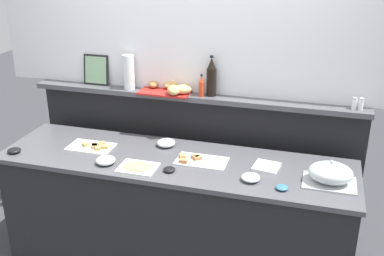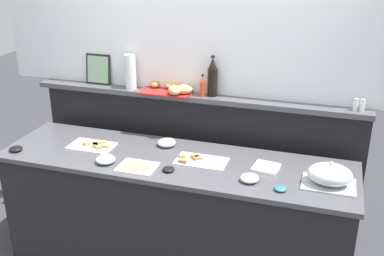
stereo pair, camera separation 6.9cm
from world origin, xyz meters
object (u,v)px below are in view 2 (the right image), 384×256
object	(u,v)px
glass_bowl_small	(106,160)
condiment_bowl_cream	(168,169)
hot_sauce_bottle	(202,87)
glass_bowl_large	(249,178)
cold_cuts_platter	(137,166)
pepper_shaker	(362,105)
bread_basket	(173,88)
framed_picture	(98,69)
sandwich_platter_side	(94,146)
condiment_bowl_red	(16,149)
napkin_stack	(266,168)
wine_bottle_dark	(213,78)
glass_bowl_medium	(167,143)
salt_shaker	(356,105)
serving_cloche	(330,175)
water_carafe	(130,72)
sandwich_platter_front	(199,160)
condiment_bowl_teal	(280,189)

from	to	relation	value
glass_bowl_small	condiment_bowl_cream	size ratio (longest dim) A/B	1.67
hot_sauce_bottle	glass_bowl_large	bearing A→B (deg)	-50.33
cold_cuts_platter	pepper_shaker	world-z (taller)	pepper_shaker
bread_basket	framed_picture	world-z (taller)	framed_picture
sandwich_platter_side	condiment_bowl_red	xyz separation A→B (m)	(-0.52, -0.24, 0.01)
napkin_stack	wine_bottle_dark	distance (m)	0.82
napkin_stack	glass_bowl_medium	bearing A→B (deg)	168.93
salt_shaker	serving_cloche	bearing A→B (deg)	-103.51
hot_sauce_bottle	wine_bottle_dark	world-z (taller)	wine_bottle_dark
pepper_shaker	bread_basket	bearing A→B (deg)	-179.94
glass_bowl_medium	salt_shaker	world-z (taller)	salt_shaker
glass_bowl_large	glass_bowl_medium	size ratio (longest dim) A/B	0.88
glass_bowl_small	condiment_bowl_cream	distance (m)	0.47
framed_picture	water_carafe	world-z (taller)	water_carafe
serving_cloche	salt_shaker	world-z (taller)	salt_shaker
glass_bowl_small	water_carafe	bearing A→B (deg)	97.10
sandwich_platter_front	framed_picture	distance (m)	1.22
glass_bowl_large	sandwich_platter_front	bearing A→B (deg)	155.99
wine_bottle_dark	framed_picture	world-z (taller)	wine_bottle_dark
cold_cuts_platter	glass_bowl_medium	xyz separation A→B (m)	(0.07, 0.40, 0.02)
cold_cuts_platter	hot_sauce_bottle	bearing A→B (deg)	66.28
cold_cuts_platter	glass_bowl_medium	size ratio (longest dim) A/B	1.85
condiment_bowl_red	bread_basket	bearing A→B (deg)	33.81
bread_basket	glass_bowl_large	bearing A→B (deg)	-39.68
sandwich_platter_front	glass_bowl_small	distance (m)	0.66
wine_bottle_dark	salt_shaker	xyz separation A→B (m)	(1.05, -0.02, -0.10)
glass_bowl_medium	condiment_bowl_teal	bearing A→B (deg)	-24.56
water_carafe	condiment_bowl_cream	bearing A→B (deg)	-49.50
condiment_bowl_cream	glass_bowl_medium	bearing A→B (deg)	112.01
condiment_bowl_cream	pepper_shaker	world-z (taller)	pepper_shaker
serving_cloche	sandwich_platter_side	bearing A→B (deg)	177.49
serving_cloche	pepper_shaker	bearing A→B (deg)	71.99
cold_cuts_platter	glass_bowl_small	xyz separation A→B (m)	(-0.24, -0.00, 0.02)
condiment_bowl_teal	wine_bottle_dark	xyz separation A→B (m)	(-0.64, 0.70, 0.48)
glass_bowl_large	hot_sauce_bottle	world-z (taller)	hot_sauce_bottle
glass_bowl_medium	condiment_bowl_red	bearing A→B (deg)	-157.97
wine_bottle_dark	napkin_stack	bearing A→B (deg)	-40.19
condiment_bowl_cream	water_carafe	size ratio (longest dim) A/B	0.30
hot_sauce_bottle	framed_picture	bearing A→B (deg)	176.43
napkin_stack	framed_picture	xyz separation A→B (m)	(-1.49, 0.45, 0.46)
bread_basket	condiment_bowl_teal	bearing A→B (deg)	-35.29
hot_sauce_bottle	sandwich_platter_side	bearing A→B (deg)	-150.28
sandwich_platter_front	framed_picture	size ratio (longest dim) A/B	1.46
serving_cloche	sandwich_platter_front	bearing A→B (deg)	175.23
sandwich_platter_side	napkin_stack	distance (m)	1.32
glass_bowl_medium	condiment_bowl_red	distance (m)	1.13
condiment_bowl_teal	salt_shaker	distance (m)	0.88
sandwich_platter_side	condiment_bowl_teal	xyz separation A→B (m)	(1.45, -0.24, 0.00)
bread_basket	salt_shaker	bearing A→B (deg)	0.07
condiment_bowl_cream	condiment_bowl_teal	bearing A→B (deg)	-2.57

